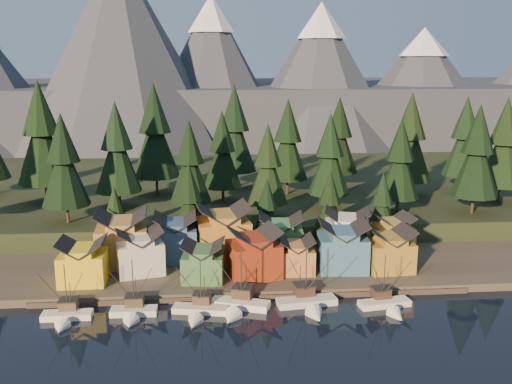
{
  "coord_description": "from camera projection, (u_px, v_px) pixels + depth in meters",
  "views": [
    {
      "loc": [
        -7.78,
        -80.89,
        42.56
      ],
      "look_at": [
        1.71,
        30.0,
        16.59
      ],
      "focal_mm": 40.0,
      "sensor_mm": 36.0,
      "label": 1
    }
  ],
  "objects": [
    {
      "name": "ground",
      "position": [
        261.0,
        339.0,
        88.81
      ],
      "size": [
        500.0,
        500.0,
        0.0
      ],
      "primitive_type": "plane",
      "color": "black",
      "rests_on": "ground"
    },
    {
      "name": "shore_strip",
      "position": [
        245.0,
        251.0,
        127.45
      ],
      "size": [
        400.0,
        50.0,
        1.5
      ],
      "primitive_type": "cube",
      "color": "#3C352B",
      "rests_on": "ground"
    },
    {
      "name": "hillside",
      "position": [
        234.0,
        191.0,
        175.45
      ],
      "size": [
        420.0,
        100.0,
        6.0
      ],
      "primitive_type": "cube",
      "color": "black",
      "rests_on": "ground"
    },
    {
      "name": "dock",
      "position": [
        253.0,
        294.0,
        104.7
      ],
      "size": [
        80.0,
        4.0,
        1.0
      ],
      "primitive_type": "cube",
      "color": "#473E32",
      "rests_on": "ground"
    },
    {
      "name": "mountain_ridge",
      "position": [
        214.0,
        92.0,
        289.78
      ],
      "size": [
        560.0,
        190.0,
        90.0
      ],
      "color": "#424955",
      "rests_on": "ground"
    },
    {
      "name": "boat_0",
      "position": [
        65.0,
        309.0,
        94.65
      ],
      "size": [
        8.52,
        9.28,
        10.48
      ],
      "rotation": [
        0.0,
        0.0,
        0.01
      ],
      "color": "white",
      "rests_on": "ground"
    },
    {
      "name": "boat_1",
      "position": [
        133.0,
        304.0,
        96.18
      ],
      "size": [
        8.15,
        8.85,
        10.79
      ],
      "rotation": [
        0.0,
        0.0,
        -0.03
      ],
      "color": "silver",
      "rests_on": "ground"
    },
    {
      "name": "boat_2",
      "position": [
        199.0,
        304.0,
        96.84
      ],
      "size": [
        10.14,
        10.73,
        10.46
      ],
      "rotation": [
        0.0,
        0.0,
        -0.2
      ],
      "color": "beige",
      "rests_on": "ground"
    },
    {
      "name": "boat_3",
      "position": [
        238.0,
        298.0,
        98.68
      ],
      "size": [
        11.03,
        11.51,
        12.0
      ],
      "rotation": [
        0.0,
        0.0,
        -0.34
      ],
      "color": "white",
      "rests_on": "ground"
    },
    {
      "name": "boat_4",
      "position": [
        309.0,
        296.0,
        99.66
      ],
      "size": [
        11.18,
        11.95,
        11.9
      ],
      "rotation": [
        0.0,
        0.0,
        0.12
      ],
      "color": "beige",
      "rests_on": "ground"
    },
    {
      "name": "boat_5",
      "position": [
        387.0,
        298.0,
        99.31
      ],
      "size": [
        9.75,
        10.38,
        10.46
      ],
      "rotation": [
        0.0,
        0.0,
        0.15
      ],
      "color": "white",
      "rests_on": "ground"
    },
    {
      "name": "house_front_0",
      "position": [
        83.0,
        260.0,
        106.54
      ],
      "size": [
        8.52,
        8.06,
        8.44
      ],
      "rotation": [
        0.0,
        0.0,
        0.01
      ],
      "color": "gold",
      "rests_on": "shore_strip"
    },
    {
      "name": "house_front_1",
      "position": [
        139.0,
        249.0,
        111.6
      ],
      "size": [
        10.56,
        10.31,
        9.05
      ],
      "rotation": [
        0.0,
        0.0,
        0.25
      ],
      "color": "beige",
      "rests_on": "shore_strip"
    },
    {
      "name": "house_front_2",
      "position": [
        203.0,
        260.0,
        108.11
      ],
      "size": [
        8.51,
        8.56,
        7.56
      ],
      "rotation": [
        0.0,
        0.0,
        -0.11
      ],
      "color": "#3A6C3A",
      "rests_on": "shore_strip"
    },
    {
      "name": "house_front_3",
      "position": [
        254.0,
        251.0,
        109.9
      ],
      "size": [
        11.1,
        10.77,
        9.53
      ],
      "rotation": [
        0.0,
        0.0,
        0.22
      ],
      "color": "maroon",
      "rests_on": "shore_strip"
    },
    {
      "name": "house_front_4",
      "position": [
        296.0,
        254.0,
        112.17
      ],
      "size": [
        7.02,
        7.56,
        7.08
      ],
      "rotation": [
        0.0,
        0.0,
        -0.02
      ],
      "color": "#AF733E",
      "rests_on": "shore_strip"
    },
    {
      "name": "house_front_5",
      "position": [
        343.0,
        245.0,
        112.95
      ],
      "size": [
        10.03,
        9.24,
        9.9
      ],
      "rotation": [
        0.0,
        0.0,
        -0.07
      ],
      "color": "#376784",
      "rests_on": "shore_strip"
    },
    {
      "name": "house_front_6",
      "position": [
        389.0,
        248.0,
        113.0
      ],
      "size": [
        9.15,
        8.7,
        8.64
      ],
      "rotation": [
        0.0,
        0.0,
        0.06
      ],
      "color": "olive",
      "rests_on": "shore_strip"
    },
    {
      "name": "house_back_0",
      "position": [
        122.0,
        237.0,
        116.08
      ],
      "size": [
        10.88,
        10.51,
        11.11
      ],
      "rotation": [
        0.0,
        0.0,
        0.07
      ],
      "color": "#AD7E3D",
      "rests_on": "shore_strip"
    },
    {
      "name": "house_back_1",
      "position": [
        176.0,
        236.0,
        118.89
      ],
      "size": [
        8.97,
        9.07,
        9.72
      ],
      "rotation": [
        0.0,
        0.0,
        0.04
      ],
      "color": "#325177",
      "rests_on": "shore_strip"
    },
    {
      "name": "house_back_2",
      "position": [
        223.0,
        229.0,
        120.36
      ],
      "size": [
        12.04,
        11.3,
        11.4
      ],
      "rotation": [
        0.0,
        0.0,
        0.14
      ],
      "color": "#AE792C",
      "rests_on": "shore_strip"
    },
    {
      "name": "house_back_3",
      "position": [
        281.0,
        235.0,
        120.21
      ],
      "size": [
        9.75,
        8.83,
        9.29
      ],
      "rotation": [
        0.0,
        0.0,
        -0.08
      ],
      "color": "#47834B",
      "rests_on": "shore_strip"
    },
    {
      "name": "house_back_4",
      "position": [
        347.0,
        231.0,
        121.38
      ],
      "size": [
        11.09,
        10.82,
        10.1
      ],
      "rotation": [
        0.0,
        0.0,
        -0.24
      ],
      "color": "silver",
      "rests_on": "shore_strip"
    },
    {
      "name": "house_back_5",
      "position": [
        392.0,
        233.0,
        122.39
      ],
      "size": [
        8.35,
        8.44,
        8.69
      ],
      "rotation": [
        0.0,
        0.0,
        0.08
      ],
      "color": "#AE8C3D",
      "rests_on": "shore_strip"
    },
    {
      "name": "tree_hill_1",
      "position": [
        42.0,
        136.0,
        145.31
      ],
      "size": [
        13.65,
        13.65,
        31.81
      ],
      "color": "#332319",
      "rests_on": "hillside"
    },
    {
      "name": "tree_hill_2",
      "position": [
        64.0,
        164.0,
        127.56
      ],
      "size": [
        10.83,
        10.83,
        25.22
      ],
      "color": "#332319",
      "rests_on": "hillside"
    },
    {
      "name": "tree_hill_3",
      "position": [
        117.0,
        151.0,
        139.83
      ],
      "size": [
        11.53,
        11.53,
        26.87
      ],
      "color": "#332319",
      "rests_on": "hillside"
    },
    {
      "name": "tree_hill_4",
      "position": [
        155.0,
        134.0,
        154.58
      ],
      "size": [
        13.15,
        13.15,
        30.64
      ],
      "color": "#332319",
      "rests_on": "hillside"
    },
    {
      "name": "tree_hill_5",
      "position": [
        190.0,
        165.0,
        132.07
      ],
      "size": [
        10.0,
        10.0,
        23.29
      ],
      "color": "#332319",
      "rests_on": "hillside"
    },
    {
      "name": "tree_hill_6",
      "position": [
        222.0,
        152.0,
        147.2
      ],
      "size": [
        10.28,
        10.28,
        23.95
      ],
      "color": "#332319",
      "rests_on": "hillside"
    },
    {
      "name": "tree_hill_7",
      "position": [
        268.0,
        167.0,
        131.73
      ],
      "size": [
        9.62,
        9.62,
        22.41
      ],
      "color": "#332319",
      "rests_on": "hillside"
    },
    {
      "name": "tree_hill_8",
      "position": [
        288.0,
        143.0,
        155.19
      ],
      "size": [
        11.3,
        11.3,
        26.32
      ],
      "color": "#332319",
      "rests_on": "hillside"
    },
    {
      "name": "tree_hill_9",
      "position": [
        330.0,
        157.0,
        139.65
      ],
      "size": [
        10.3,
        10.3,
        23.98
      ],
      "color": "#332319",
      "rests_on": "hillside"
    },
    {
      "name": "tree_hill_10",
      "position": [
        339.0,
        138.0,
        164.29
      ],
      "size": [
        11.29,
        11.29,
        26.3
      ],
      "color": "#332319",
      "rests_on": "hillside"
    },
    {
      "name": "tree_hill_11",
      "position": [
        400.0,
        162.0,
        136.24
      ],
      "size": [
        9.92,
        9.92,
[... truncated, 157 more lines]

